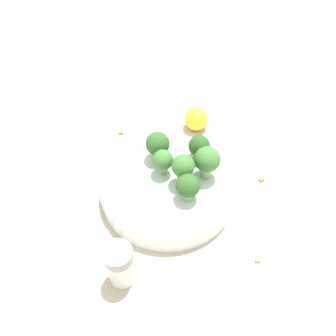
# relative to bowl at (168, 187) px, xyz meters

# --- Properties ---
(ground_plane) EXTENTS (3.00, 3.00, 0.00)m
(ground_plane) POSITION_rel_bowl_xyz_m (0.00, 0.00, -0.02)
(ground_plane) COLOR beige
(bowl) EXTENTS (0.22, 0.22, 0.03)m
(bowl) POSITION_rel_bowl_xyz_m (0.00, 0.00, 0.00)
(bowl) COLOR silver
(bowl) RESTS_ON ground_plane
(broccoli_floret_0) EXTENTS (0.04, 0.04, 0.06)m
(broccoli_floret_0) POSITION_rel_bowl_xyz_m (-0.01, -0.02, 0.05)
(broccoli_floret_0) COLOR #8EB770
(broccoli_floret_0) RESTS_ON bowl
(broccoli_floret_1) EXTENTS (0.04, 0.04, 0.06)m
(broccoli_floret_1) POSITION_rel_bowl_xyz_m (-0.00, -0.06, 0.05)
(broccoli_floret_1) COLOR #84AD66
(broccoli_floret_1) RESTS_ON bowl
(broccoli_floret_2) EXTENTS (0.04, 0.04, 0.05)m
(broccoli_floret_2) POSITION_rel_bowl_xyz_m (0.05, 0.01, 0.05)
(broccoli_floret_2) COLOR #7A9E5B
(broccoli_floret_2) RESTS_ON bowl
(broccoli_floret_3) EXTENTS (0.04, 0.04, 0.05)m
(broccoli_floret_3) POSITION_rel_bowl_xyz_m (-0.04, -0.02, 0.04)
(broccoli_floret_3) COLOR #8EB770
(broccoli_floret_3) RESTS_ON bowl
(broccoli_floret_4) EXTENTS (0.03, 0.03, 0.05)m
(broccoli_floret_4) POSITION_rel_bowl_xyz_m (0.02, 0.01, 0.04)
(broccoli_floret_4) COLOR #8EB770
(broccoli_floret_4) RESTS_ON bowl
(broccoli_floret_5) EXTENTS (0.04, 0.04, 0.04)m
(broccoli_floret_5) POSITION_rel_bowl_xyz_m (0.04, -0.06, 0.04)
(broccoli_floret_5) COLOR #7A9E5B
(broccoli_floret_5) RESTS_ON bowl
(pepper_shaker) EXTENTS (0.04, 0.04, 0.07)m
(pepper_shaker) POSITION_rel_bowl_xyz_m (-0.13, 0.09, 0.02)
(pepper_shaker) COLOR silver
(pepper_shaker) RESTS_ON ground_plane
(lemon_wedge) EXTENTS (0.05, 0.05, 0.05)m
(lemon_wedge) POSITION_rel_bowl_xyz_m (0.16, -0.08, 0.01)
(lemon_wedge) COLOR yellow
(lemon_wedge) RESTS_ON ground_plane
(almond_crumb_0) EXTENTS (0.01, 0.01, 0.01)m
(almond_crumb_0) POSITION_rel_bowl_xyz_m (0.16, 0.07, -0.01)
(almond_crumb_0) COLOR olive
(almond_crumb_0) RESTS_ON ground_plane
(almond_crumb_1) EXTENTS (0.01, 0.01, 0.01)m
(almond_crumb_1) POSITION_rel_bowl_xyz_m (-0.00, -0.16, -0.01)
(almond_crumb_1) COLOR olive
(almond_crumb_1) RESTS_ON ground_plane
(almond_crumb_2) EXTENTS (0.01, 0.01, 0.01)m
(almond_crumb_2) POSITION_rel_bowl_xyz_m (-0.14, -0.11, -0.01)
(almond_crumb_2) COLOR tan
(almond_crumb_2) RESTS_ON ground_plane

